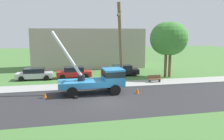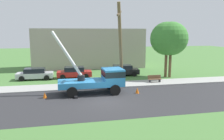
{
  "view_description": "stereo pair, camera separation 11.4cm",
  "coord_description": "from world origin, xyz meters",
  "views": [
    {
      "loc": [
        -3.69,
        -18.84,
        5.83
      ],
      "look_at": [
        1.42,
        4.17,
        1.99
      ],
      "focal_mm": 37.21,
      "sensor_mm": 36.0,
      "label": 1
    },
    {
      "loc": [
        -3.58,
        -18.86,
        5.83
      ],
      "look_at": [
        1.42,
        4.17,
        1.99
      ],
      "focal_mm": 37.21,
      "sensor_mm": 36.0,
      "label": 2
    }
  ],
  "objects": [
    {
      "name": "traffic_cone_ahead",
      "position": [
        3.43,
        1.91,
        0.28
      ],
      "size": [
        0.36,
        0.36,
        0.56
      ],
      "primitive_type": "cone",
      "color": "orange",
      "rests_on": "ground"
    },
    {
      "name": "roadside_tree_far",
      "position": [
        9.73,
        9.11,
        5.02
      ],
      "size": [
        4.3,
        4.3,
        7.19
      ],
      "color": "brown",
      "rests_on": "ground"
    },
    {
      "name": "parked_sedan_black",
      "position": [
        4.44,
        11.33,
        0.71
      ],
      "size": [
        4.54,
        2.27,
        1.42
      ],
      "color": "black",
      "rests_on": "ground"
    },
    {
      "name": "traffic_cone_behind",
      "position": [
        -5.2,
        2.07,
        0.28
      ],
      "size": [
        0.36,
        0.36,
        0.56
      ],
      "primitive_type": "cone",
      "color": "orange",
      "rests_on": "ground"
    },
    {
      "name": "sidewalk_strip",
      "position": [
        0.0,
        5.9,
        0.05
      ],
      "size": [
        80.0,
        2.91,
        0.1
      ],
      "primitive_type": "cube",
      "color": "#9E9E99",
      "rests_on": "ground"
    },
    {
      "name": "lowrise_building_backdrop",
      "position": [
        0.87,
        20.08,
        3.2
      ],
      "size": [
        18.0,
        6.0,
        6.4
      ],
      "primitive_type": "cube",
      "color": "#A5998C",
      "rests_on": "ground"
    },
    {
      "name": "ground_plane",
      "position": [
        0.0,
        12.0,
        0.0
      ],
      "size": [
        120.0,
        120.0,
        0.0
      ],
      "primitive_type": "plane",
      "color": "#477538"
    },
    {
      "name": "park_bench",
      "position": [
        6.89,
        5.96,
        0.46
      ],
      "size": [
        1.6,
        0.45,
        0.9
      ],
      "color": "brown",
      "rests_on": "ground"
    },
    {
      "name": "roadside_tree_near",
      "position": [
        10.15,
        8.77,
        5.02
      ],
      "size": [
        4.3,
        4.3,
        7.19
      ],
      "color": "brown",
      "rests_on": "ground"
    },
    {
      "name": "parked_sedan_red",
      "position": [
        -2.08,
        11.02,
        0.71
      ],
      "size": [
        4.47,
        2.14,
        1.42
      ],
      "color": "#B21E1E",
      "rests_on": "ground"
    },
    {
      "name": "road_asphalt",
      "position": [
        0.0,
        0.0,
        0.0
      ],
      "size": [
        80.0,
        8.89,
        0.01
      ],
      "primitive_type": "cube",
      "color": "#2B2B2D",
      "rests_on": "ground"
    },
    {
      "name": "utility_truck",
      "position": [
        -0.09,
        2.87,
        1.41
      ],
      "size": [
        6.78,
        3.2,
        5.98
      ],
      "color": "#2D84C6",
      "rests_on": "ground"
    },
    {
      "name": "parked_sedan_silver",
      "position": [
        -6.94,
        10.97,
        0.71
      ],
      "size": [
        4.44,
        2.08,
        1.42
      ],
      "color": "#B7B7BF",
      "rests_on": "ground"
    },
    {
      "name": "leaning_utility_pole",
      "position": [
        2.26,
        3.99,
        4.49
      ],
      "size": [
        1.51,
        3.03,
        8.75
      ],
      "color": "brown",
      "rests_on": "ground"
    }
  ]
}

